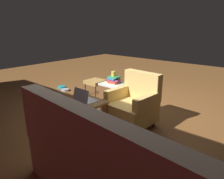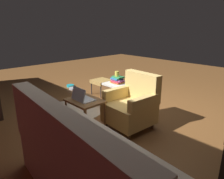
# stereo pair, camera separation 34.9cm
# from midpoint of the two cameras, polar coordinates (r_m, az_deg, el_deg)

# --- Properties ---
(ground) EXTENTS (12.00, 12.00, 0.00)m
(ground) POSITION_cam_midpoint_polar(r_m,az_deg,el_deg) (3.98, 1.71, -6.24)
(ground) COLOR brown
(couch) EXTENTS (1.96, 1.00, 1.00)m
(couch) POSITION_cam_midpoint_polar(r_m,az_deg,el_deg) (2.00, -4.81, -21.59)
(couch) COLOR beige
(couch) RESTS_ON ground
(armchair) EXTENTS (0.72, 0.72, 0.87)m
(armchair) POSITION_cam_midpoint_polar(r_m,az_deg,el_deg) (3.33, 2.91, -4.30)
(armchair) COLOR tan
(armchair) RESTS_ON ground
(laptop_desk) EXTENTS (0.56, 0.44, 0.48)m
(laptop_desk) POSITION_cam_midpoint_polar(r_m,az_deg,el_deg) (3.24, -10.02, -4.11)
(laptop_desk) COLOR olive
(laptop_desk) RESTS_ON ground
(laptop) EXTENTS (0.33, 0.26, 0.21)m
(laptop) POSITION_cam_midpoint_polar(r_m,az_deg,el_deg) (3.18, -10.71, -2.51)
(laptop) COLOR silver
(laptop) RESTS_ON laptop_desk
(wicker_hamper) EXTENTS (0.45, 0.45, 0.48)m
(wicker_hamper) POSITION_cam_midpoint_polar(r_m,az_deg,el_deg) (4.23, -1.85, -1.34)
(wicker_hamper) COLOR brown
(wicker_hamper) RESTS_ON ground
(book_stack_hamper) EXTENTS (0.27, 0.22, 0.14)m
(book_stack_hamper) POSITION_cam_midpoint_polar(r_m,az_deg,el_deg) (4.14, -1.89, 2.65)
(book_stack_hamper) COLOR gold
(book_stack_hamper) RESTS_ON wicker_hamper
(yellow_mug) EXTENTS (0.08, 0.08, 0.10)m
(yellow_mug) POSITION_cam_midpoint_polar(r_m,az_deg,el_deg) (4.11, -2.07, 4.33)
(yellow_mug) COLOR #E5D14C
(yellow_mug) RESTS_ON book_stack_hamper
(tv_remote) EXTENTS (0.10, 0.17, 0.02)m
(tv_remote) POSITION_cam_midpoint_polar(r_m,az_deg,el_deg) (4.28, -2.16, 2.39)
(tv_remote) COLOR #262628
(tv_remote) RESTS_ON wicker_hamper
(ottoman) EXTENTS (0.40, 0.40, 0.36)m
(ottoman) POSITION_cam_midpoint_polar(r_m,az_deg,el_deg) (4.89, -6.67, 1.98)
(ottoman) COLOR #AD8442
(ottoman) RESTS_ON ground
(circular_rug) EXTENTS (1.14, 1.14, 0.01)m
(circular_rug) POSITION_cam_midpoint_polar(r_m,az_deg,el_deg) (4.10, -13.71, -5.98)
(circular_rug) COLOR beige
(circular_rug) RESTS_ON ground
(pet_bowl_steel) EXTENTS (0.20, 0.20, 0.05)m
(pet_bowl_steel) POSITION_cam_midpoint_polar(r_m,az_deg,el_deg) (5.41, -14.62, -0.13)
(pet_bowl_steel) COLOR silver
(pet_bowl_steel) RESTS_ON ground
(pet_bowl_teal) EXTENTS (0.20, 0.20, 0.05)m
(pet_bowl_teal) POSITION_cam_midpoint_polar(r_m,az_deg,el_deg) (5.68, -15.42, 0.63)
(pet_bowl_teal) COLOR teal
(pet_bowl_teal) RESTS_ON ground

